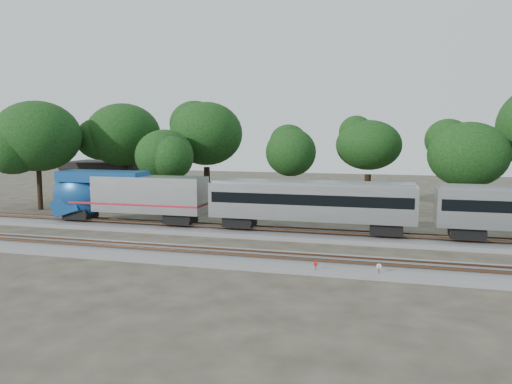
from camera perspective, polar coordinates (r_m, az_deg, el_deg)
ground at (r=41.32m, az=-0.27°, el=-6.54°), size 160.00×160.00×0.00m
track_far at (r=46.95m, az=1.70°, el=-4.67°), size 160.00×5.00×0.73m
track_near at (r=37.54m, az=-1.92°, el=-7.59°), size 160.00×5.00×0.73m
switch_stand_red at (r=33.94m, az=6.83°, el=-8.51°), size 0.29×0.11×0.93m
switch_stand_white at (r=33.87m, az=13.86°, el=-8.57°), size 0.33×0.06×1.04m
switch_lever at (r=35.34m, az=4.90°, el=-8.62°), size 0.51×0.31×0.30m
brick_building at (r=76.26m, az=-16.45°, el=1.38°), size 11.91×8.86×5.44m
tree_0 at (r=67.31m, az=-23.74°, el=5.84°), size 9.27×9.27×13.07m
tree_1 at (r=70.49m, az=-14.92°, el=6.33°), size 9.43×9.43×13.30m
tree_2 at (r=59.65m, az=-10.38°, el=4.06°), size 6.96×6.96×9.81m
tree_3 at (r=65.65m, az=-5.69°, el=6.63°), size 9.57×9.57×13.50m
tree_4 at (r=60.26m, az=4.01°, el=4.53°), size 7.32×7.32×10.32m
tree_5 at (r=64.49m, az=12.74°, el=5.24°), size 8.14×8.14×11.47m
tree_6 at (r=60.50m, az=23.11°, el=3.91°), size 7.22×7.22×10.18m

